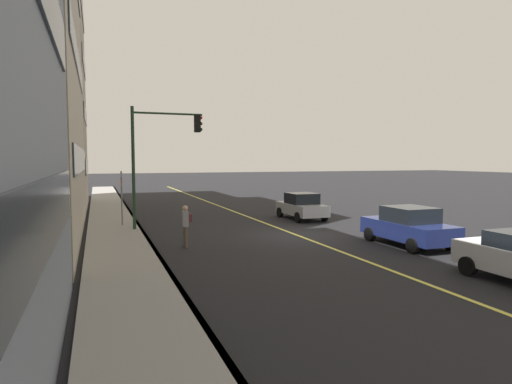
# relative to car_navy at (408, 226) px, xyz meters

# --- Properties ---
(ground) EXTENTS (200.00, 200.00, 0.00)m
(ground) POSITION_rel_car_navy_xyz_m (3.96, 3.34, -0.81)
(ground) COLOR black
(sidewalk_slab) EXTENTS (80.00, 2.62, 0.15)m
(sidewalk_slab) POSITION_rel_car_navy_xyz_m (3.96, 11.44, -0.74)
(sidewalk_slab) COLOR gray
(sidewalk_slab) RESTS_ON ground
(curb_edge) EXTENTS (80.00, 0.16, 0.15)m
(curb_edge) POSITION_rel_car_navy_xyz_m (3.96, 10.21, -0.74)
(curb_edge) COLOR slate
(curb_edge) RESTS_ON ground
(lane_stripe_center) EXTENTS (80.00, 0.16, 0.01)m
(lane_stripe_center) POSITION_rel_car_navy_xyz_m (3.96, 3.34, -0.80)
(lane_stripe_center) COLOR #D8CC4C
(lane_stripe_center) RESTS_ON ground
(building_glass_right) EXTENTS (10.04, 9.59, 25.36)m
(building_glass_right) POSITION_rel_car_navy_xyz_m (20.66, 17.71, 11.87)
(building_glass_right) COLOR #B2A893
(building_glass_right) RESTS_ON ground
(car_navy) EXTENTS (4.24, 2.04, 1.63)m
(car_navy) POSITION_rel_car_navy_xyz_m (0.00, 0.00, 0.00)
(car_navy) COLOR navy
(car_navy) RESTS_ON ground
(car_silver) EXTENTS (3.93, 1.93, 1.59)m
(car_silver) POSITION_rel_car_navy_xyz_m (8.86, 0.62, -0.03)
(car_silver) COLOR #A8AAB2
(car_silver) RESTS_ON ground
(pedestrian_with_backpack) EXTENTS (0.42, 0.38, 1.73)m
(pedestrian_with_backpack) POSITION_rel_car_navy_xyz_m (2.87, 8.85, 0.21)
(pedestrian_with_backpack) COLOR brown
(pedestrian_with_backpack) RESTS_ON ground
(traffic_light_mast) EXTENTS (0.28, 3.59, 6.21)m
(traffic_light_mast) POSITION_rel_car_navy_xyz_m (7.49, 9.26, 3.40)
(traffic_light_mast) COLOR #1E3823
(traffic_light_mast) RESTS_ON ground
(street_sign_post) EXTENTS (0.60, 0.08, 3.00)m
(street_sign_post) POSITION_rel_car_navy_xyz_m (9.04, 11.04, 0.95)
(street_sign_post) COLOR slate
(street_sign_post) RESTS_ON ground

